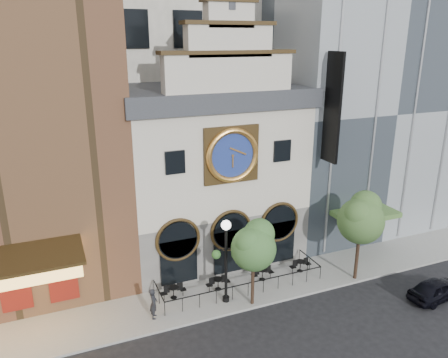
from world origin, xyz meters
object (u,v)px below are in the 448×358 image
object	(u,v)px
bistro_1	(218,283)
pedestrian	(154,303)
car_right	(437,289)
tree_left	(254,245)
bistro_0	(173,291)
tree_right	(361,217)
bistro_3	(300,265)
lamppost	(226,252)
bistro_2	(262,273)

from	to	relation	value
bistro_1	pedestrian	size ratio (longest dim) A/B	0.86
car_right	tree_left	bearing A→B (deg)	65.42
bistro_0	tree_left	xyz separation A→B (m)	(4.27, -2.34, 3.42)
car_right	tree_right	size ratio (longest dim) A/B	0.66
bistro_0	bistro_3	world-z (taller)	same
pedestrian	lamppost	distance (m)	5.03
bistro_2	car_right	xyz separation A→B (m)	(9.03, -5.87, 0.06)
bistro_2	tree_right	bearing A→B (deg)	-20.01
bistro_3	lamppost	bearing A→B (deg)	-167.73
bistro_2	lamppost	world-z (taller)	lamppost
bistro_2	bistro_3	bearing A→B (deg)	-0.19
bistro_0	tree_right	size ratio (longest dim) A/B	0.26
pedestrian	bistro_2	bearing A→B (deg)	-63.92
bistro_1	bistro_3	world-z (taller)	same
bistro_2	tree_right	size ratio (longest dim) A/B	0.26
car_right	lamppost	distance (m)	13.31
bistro_1	lamppost	size ratio (longest dim) A/B	0.30
lamppost	bistro_0	bearing A→B (deg)	174.98
bistro_3	tree_left	size ratio (longest dim) A/B	0.30
bistro_2	car_right	distance (m)	10.77
bistro_3	lamppost	world-z (taller)	lamppost
bistro_2	tree_right	xyz separation A→B (m)	(5.86, -2.14, 3.91)
bistro_0	lamppost	bearing A→B (deg)	-28.16
car_right	lamppost	size ratio (longest dim) A/B	0.74
bistro_0	tree_right	xyz separation A→B (m)	(11.89, -2.33, 3.91)
bistro_2	bistro_1	bearing A→B (deg)	179.41
tree_right	lamppost	bearing A→B (deg)	174.91
bistro_1	tree_left	size ratio (longest dim) A/B	0.30
bistro_2	bistro_3	world-z (taller)	same
bistro_1	tree_left	xyz separation A→B (m)	(1.39, -2.17, 3.42)
tree_left	tree_right	bearing A→B (deg)	0.03
bistro_3	car_right	distance (m)	8.48
bistro_3	car_right	world-z (taller)	car_right
bistro_1	bistro_2	world-z (taller)	same
lamppost	tree_right	size ratio (longest dim) A/B	0.89
bistro_0	pedestrian	world-z (taller)	pedestrian
bistro_0	car_right	world-z (taller)	car_right
bistro_3	bistro_1	bearing A→B (deg)	179.60
bistro_1	tree_right	xyz separation A→B (m)	(9.00, -2.17, 3.91)
lamppost	bistro_1	bearing A→B (deg)	111.86
car_right	lamppost	bearing A→B (deg)	64.09
pedestrian	tree_left	distance (m)	6.62
bistro_3	car_right	xyz separation A→B (m)	(6.12, -5.86, 0.06)
bistro_2	bistro_3	xyz separation A→B (m)	(2.91, -0.01, 0.00)
pedestrian	lamppost	world-z (taller)	lamppost
bistro_0	tree_right	distance (m)	12.73
bistro_1	lamppost	world-z (taller)	lamppost
bistro_2	bistro_3	size ratio (longest dim) A/B	1.00
car_right	tree_left	size ratio (longest dim) A/B	0.75
tree_right	pedestrian	bearing A→B (deg)	176.38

